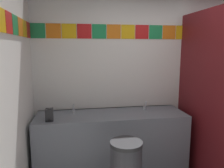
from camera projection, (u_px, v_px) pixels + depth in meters
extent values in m
cube|color=white|center=(166.00, 69.00, 3.38)|extent=(3.96, 0.08, 2.81)
cube|color=#1E8C4C|center=(38.00, 31.00, 2.94)|extent=(0.20, 0.01, 0.20)
cube|color=orange|center=(53.00, 31.00, 2.98)|extent=(0.20, 0.01, 0.20)
cube|color=yellow|center=(69.00, 31.00, 3.01)|extent=(0.20, 0.01, 0.20)
cube|color=red|center=(84.00, 31.00, 3.04)|extent=(0.20, 0.01, 0.20)
cube|color=#1E8C4C|center=(99.00, 31.00, 3.08)|extent=(0.20, 0.01, 0.20)
cube|color=orange|center=(114.00, 32.00, 3.11)|extent=(0.20, 0.01, 0.20)
cube|color=yellow|center=(128.00, 32.00, 3.14)|extent=(0.20, 0.01, 0.20)
cube|color=red|center=(142.00, 32.00, 3.18)|extent=(0.20, 0.01, 0.20)
cube|color=#1E8C4C|center=(156.00, 32.00, 3.21)|extent=(0.20, 0.01, 0.20)
cube|color=orange|center=(169.00, 32.00, 3.24)|extent=(0.20, 0.01, 0.20)
cube|color=yellow|center=(182.00, 32.00, 3.28)|extent=(0.20, 0.01, 0.20)
cube|color=red|center=(195.00, 33.00, 3.31)|extent=(0.20, 0.01, 0.20)
cube|color=#1E8C4C|center=(208.00, 33.00, 3.34)|extent=(0.20, 0.01, 0.20)
cube|color=orange|center=(220.00, 33.00, 3.38)|extent=(0.20, 0.01, 0.20)
cube|color=yellow|center=(1.00, 20.00, 1.80)|extent=(0.01, 0.20, 0.20)
cube|color=red|center=(9.00, 23.00, 2.00)|extent=(0.01, 0.20, 0.20)
cube|color=#1E8C4C|center=(15.00, 25.00, 2.21)|extent=(0.01, 0.20, 0.20)
cube|color=orange|center=(20.00, 27.00, 2.42)|extent=(0.01, 0.20, 0.20)
cube|color=yellow|center=(25.00, 29.00, 2.62)|extent=(0.01, 0.20, 0.20)
cube|color=red|center=(28.00, 30.00, 2.83)|extent=(0.01, 0.20, 0.20)
cube|color=slate|center=(111.00, 142.00, 3.05)|extent=(2.02, 0.61, 0.84)
cube|color=slate|center=(108.00, 110.00, 3.28)|extent=(2.02, 0.03, 0.08)
cylinder|color=silver|center=(74.00, 120.00, 2.88)|extent=(0.34, 0.34, 0.10)
cylinder|color=silver|center=(148.00, 116.00, 3.05)|extent=(0.34, 0.34, 0.10)
cylinder|color=silver|center=(74.00, 111.00, 3.01)|extent=(0.04, 0.04, 0.05)
cylinder|color=silver|center=(74.00, 107.00, 2.95)|extent=(0.02, 0.06, 0.09)
cylinder|color=silver|center=(145.00, 108.00, 3.17)|extent=(0.04, 0.04, 0.05)
cylinder|color=silver|center=(146.00, 104.00, 3.11)|extent=(0.02, 0.06, 0.09)
cube|color=black|center=(49.00, 115.00, 2.66)|extent=(0.09, 0.07, 0.16)
cylinder|color=black|center=(49.00, 121.00, 2.63)|extent=(0.02, 0.02, 0.03)
cube|color=maroon|center=(207.00, 99.00, 2.72)|extent=(0.04, 1.45, 2.19)
cube|color=white|center=(224.00, 124.00, 3.35)|extent=(0.34, 0.17, 0.34)
cylinder|color=#262628|center=(126.00, 144.00, 2.24)|extent=(0.34, 0.34, 0.04)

